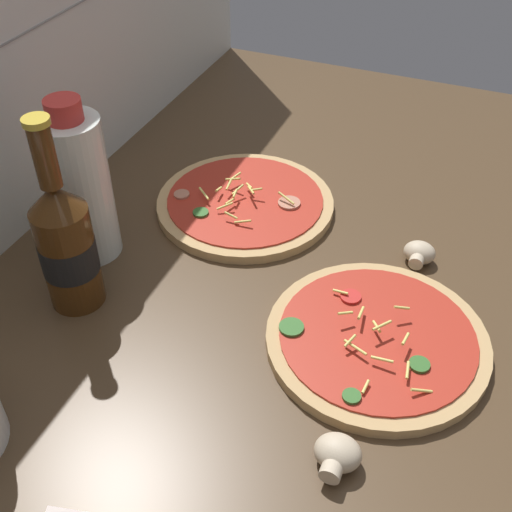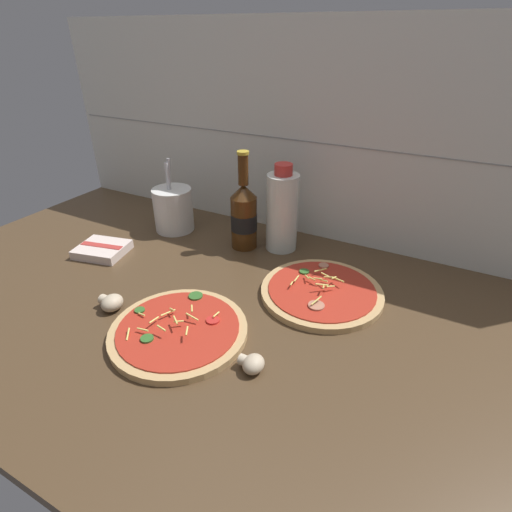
% 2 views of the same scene
% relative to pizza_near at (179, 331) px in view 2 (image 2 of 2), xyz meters
% --- Properties ---
extents(counter_slab, '(1.60, 0.90, 0.03)m').
position_rel_pizza_near_xyz_m(counter_slab, '(-0.01, 0.10, -0.02)').
color(counter_slab, '#4C3823').
rests_on(counter_slab, ground).
extents(tile_backsplash, '(1.60, 0.01, 0.60)m').
position_rel_pizza_near_xyz_m(tile_backsplash, '(-0.01, 0.56, 0.27)').
color(tile_backsplash, silver).
rests_on(tile_backsplash, ground).
extents(pizza_near, '(0.28, 0.28, 0.04)m').
position_rel_pizza_near_xyz_m(pizza_near, '(0.00, 0.00, 0.00)').
color(pizza_near, tan).
rests_on(pizza_near, counter_slab).
extents(pizza_far, '(0.28, 0.28, 0.04)m').
position_rel_pizza_near_xyz_m(pizza_far, '(0.21, 0.27, -0.00)').
color(pizza_far, tan).
rests_on(pizza_far, counter_slab).
extents(beer_bottle, '(0.07, 0.07, 0.27)m').
position_rel_pizza_near_xyz_m(beer_bottle, '(-0.07, 0.39, 0.09)').
color(beer_bottle, '#47280F').
rests_on(beer_bottle, counter_slab).
extents(oil_bottle, '(0.09, 0.09, 0.24)m').
position_rel_pizza_near_xyz_m(oil_bottle, '(0.02, 0.43, 0.10)').
color(oil_bottle, silver).
rests_on(oil_bottle, counter_slab).
extents(mushroom_left, '(0.05, 0.05, 0.04)m').
position_rel_pizza_near_xyz_m(mushroom_left, '(-0.18, -0.00, 0.01)').
color(mushroom_left, beige).
rests_on(mushroom_left, counter_slab).
extents(mushroom_right, '(0.05, 0.05, 0.03)m').
position_rel_pizza_near_xyz_m(mushroom_right, '(0.18, -0.02, 0.01)').
color(mushroom_right, beige).
rests_on(mushroom_right, counter_slab).
extents(utensil_crock, '(0.12, 0.12, 0.22)m').
position_rel_pizza_near_xyz_m(utensil_crock, '(-0.32, 0.39, 0.06)').
color(utensil_crock, silver).
rests_on(utensil_crock, counter_slab).
extents(dish_towel, '(0.15, 0.14, 0.03)m').
position_rel_pizza_near_xyz_m(dish_towel, '(-0.39, 0.17, 0.00)').
color(dish_towel, beige).
rests_on(dish_towel, counter_slab).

